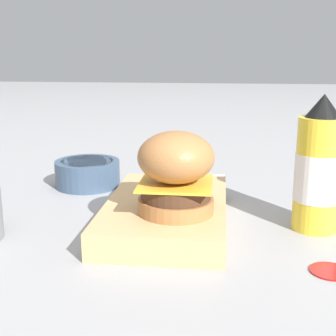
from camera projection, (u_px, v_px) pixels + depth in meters
ground_plane at (171, 211)px, 0.77m from camera, size 6.00×6.00×0.00m
serving_board at (168, 212)px, 0.71m from camera, size 0.29×0.18×0.04m
burger at (176, 172)px, 0.64m from camera, size 0.10×0.10×0.11m
ketchup_bottle at (319, 170)px, 0.67m from camera, size 0.07×0.07×0.20m
side_bowl at (88, 172)px, 0.90m from camera, size 0.12×0.12×0.05m
spoon at (168, 176)px, 0.96m from camera, size 0.03×0.16×0.01m
ketchup_puddle at (330, 270)px, 0.56m from camera, size 0.05×0.05×0.00m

